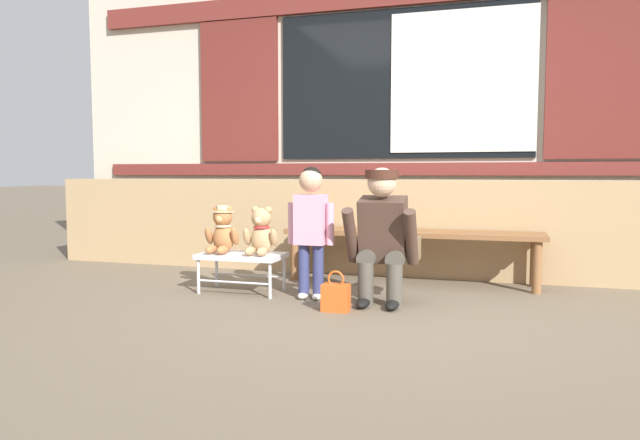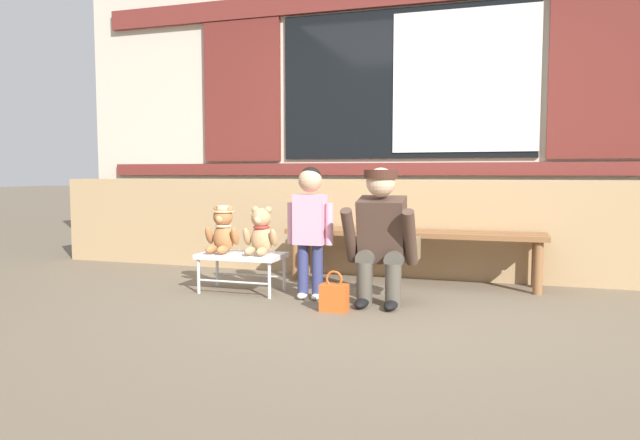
{
  "view_description": "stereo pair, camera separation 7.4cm",
  "coord_description": "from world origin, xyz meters",
  "px_view_note": "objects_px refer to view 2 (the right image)",
  "views": [
    {
      "loc": [
        0.85,
        -3.71,
        0.91
      ],
      "look_at": [
        -0.44,
        0.57,
        0.55
      ],
      "focal_mm": 32.54,
      "sensor_mm": 36.0,
      "label": 1
    },
    {
      "loc": [
        0.92,
        -3.69,
        0.91
      ],
      "look_at": [
        -0.44,
        0.57,
        0.55
      ],
      "focal_mm": 32.54,
      "sensor_mm": 36.0,
      "label": 2
    }
  ],
  "objects_px": {
    "small_display_bench": "(242,258)",
    "teddy_bear_plain": "(261,233)",
    "wooden_bench_long": "(412,239)",
    "handbag_on_ground": "(334,297)",
    "adult_crouching": "(383,235)",
    "child_standing": "(310,218)",
    "teddy_bear_with_hat": "(223,230)"
  },
  "relations": [
    {
      "from": "teddy_bear_plain",
      "to": "child_standing",
      "type": "relative_size",
      "value": 0.38
    },
    {
      "from": "teddy_bear_with_hat",
      "to": "adult_crouching",
      "type": "xyz_separation_m",
      "value": [
        1.27,
        -0.07,
        0.01
      ]
    },
    {
      "from": "wooden_bench_long",
      "to": "teddy_bear_plain",
      "type": "distance_m",
      "value": 1.27
    },
    {
      "from": "child_standing",
      "to": "adult_crouching",
      "type": "bearing_deg",
      "value": 0.55
    },
    {
      "from": "wooden_bench_long",
      "to": "small_display_bench",
      "type": "xyz_separation_m",
      "value": [
        -1.19,
        -0.74,
        -0.11
      ]
    },
    {
      "from": "teddy_bear_with_hat",
      "to": "teddy_bear_plain",
      "type": "height_order",
      "value": "same"
    },
    {
      "from": "wooden_bench_long",
      "to": "teddy_bear_with_hat",
      "type": "distance_m",
      "value": 1.54
    },
    {
      "from": "adult_crouching",
      "to": "child_standing",
      "type": "bearing_deg",
      "value": -179.45
    },
    {
      "from": "teddy_bear_with_hat",
      "to": "teddy_bear_plain",
      "type": "bearing_deg",
      "value": -0.13
    },
    {
      "from": "small_display_bench",
      "to": "teddy_bear_with_hat",
      "type": "bearing_deg",
      "value": 179.23
    },
    {
      "from": "child_standing",
      "to": "handbag_on_ground",
      "type": "bearing_deg",
      "value": -48.77
    },
    {
      "from": "handbag_on_ground",
      "to": "wooden_bench_long",
      "type": "bearing_deg",
      "value": 73.04
    },
    {
      "from": "small_display_bench",
      "to": "child_standing",
      "type": "bearing_deg",
      "value": -7.11
    },
    {
      "from": "wooden_bench_long",
      "to": "child_standing",
      "type": "relative_size",
      "value": 2.19
    },
    {
      "from": "wooden_bench_long",
      "to": "small_display_bench",
      "type": "bearing_deg",
      "value": -148.2
    },
    {
      "from": "child_standing",
      "to": "handbag_on_ground",
      "type": "height_order",
      "value": "child_standing"
    },
    {
      "from": "small_display_bench",
      "to": "teddy_bear_plain",
      "type": "xyz_separation_m",
      "value": [
        0.16,
        0.0,
        0.2
      ]
    },
    {
      "from": "wooden_bench_long",
      "to": "teddy_bear_plain",
      "type": "xyz_separation_m",
      "value": [
        -1.03,
        -0.74,
        0.09
      ]
    },
    {
      "from": "child_standing",
      "to": "small_display_bench",
      "type": "bearing_deg",
      "value": 172.89
    },
    {
      "from": "teddy_bear_with_hat",
      "to": "handbag_on_ground",
      "type": "distance_m",
      "value": 1.14
    },
    {
      "from": "wooden_bench_long",
      "to": "child_standing",
      "type": "bearing_deg",
      "value": -127.08
    },
    {
      "from": "wooden_bench_long",
      "to": "small_display_bench",
      "type": "distance_m",
      "value": 1.41
    },
    {
      "from": "teddy_bear_with_hat",
      "to": "teddy_bear_plain",
      "type": "xyz_separation_m",
      "value": [
        0.32,
        -0.0,
        -0.01
      ]
    },
    {
      "from": "small_display_bench",
      "to": "handbag_on_ground",
      "type": "distance_m",
      "value": 0.95
    },
    {
      "from": "wooden_bench_long",
      "to": "handbag_on_ground",
      "type": "distance_m",
      "value": 1.2
    },
    {
      "from": "teddy_bear_plain",
      "to": "adult_crouching",
      "type": "height_order",
      "value": "adult_crouching"
    },
    {
      "from": "teddy_bear_plain",
      "to": "small_display_bench",
      "type": "bearing_deg",
      "value": -179.49
    },
    {
      "from": "adult_crouching",
      "to": "handbag_on_ground",
      "type": "xyz_separation_m",
      "value": [
        -0.26,
        -0.31,
        -0.38
      ]
    },
    {
      "from": "teddy_bear_plain",
      "to": "adult_crouching",
      "type": "xyz_separation_m",
      "value": [
        0.95,
        -0.07,
        0.02
      ]
    },
    {
      "from": "child_standing",
      "to": "handbag_on_ground",
      "type": "xyz_separation_m",
      "value": [
        0.27,
        -0.31,
        -0.5
      ]
    },
    {
      "from": "small_display_bench",
      "to": "adult_crouching",
      "type": "bearing_deg",
      "value": -3.46
    },
    {
      "from": "small_display_bench",
      "to": "child_standing",
      "type": "distance_m",
      "value": 0.67
    }
  ]
}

